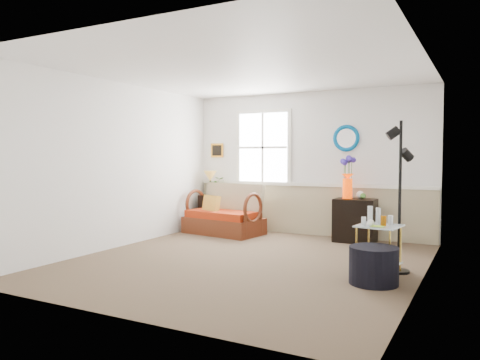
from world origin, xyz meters
The scene contains 19 objects.
floor centered at (0.00, 0.00, 0.00)m, with size 4.50×5.00×0.01m, color brown.
ceiling centered at (0.00, 0.00, 2.60)m, with size 4.50×5.00×0.01m, color white.
walls centered at (0.00, 0.00, 1.30)m, with size 4.51×5.01×2.60m.
wainscot centered at (0.00, 2.48, 0.45)m, with size 4.46×0.02×0.90m, color tan.
chair_rail centered at (0.00, 2.47, 0.92)m, with size 4.46×0.04×0.06m, color white.
window centered at (-0.90, 2.47, 1.60)m, with size 1.14×0.06×1.44m, color white, non-canonical shape.
picture centered at (-1.92, 2.48, 1.55)m, with size 0.28×0.03×0.28m, color #BB771E.
mirror centered at (0.70, 2.48, 1.75)m, with size 0.47×0.47×0.07m, color #007BB9.
loveseat centered at (-1.40, 1.83, 0.46)m, with size 1.40×0.80×0.92m, color #572C15, non-canonical shape.
throw_pillow centered at (-1.62, 1.74, 0.50)m, with size 0.41×0.10×0.41m, color #C56918, non-canonical shape.
lamp_stand centered at (-2.00, 2.28, 0.34)m, with size 0.38×0.38×0.67m, color black, non-canonical shape.
table_lamp centered at (-1.96, 2.28, 0.91)m, with size 0.26×0.26×0.47m, color gold, non-canonical shape.
potted_plant centered at (-1.87, 2.37, 0.81)m, with size 0.32×0.35×0.27m, color #4A8632.
cabinet centered at (0.95, 2.15, 0.36)m, with size 0.68×0.43×0.72m, color black, non-canonical shape.
flower_vase centered at (0.81, 2.17, 1.07)m, with size 0.21×0.21×0.70m, color #F43900, non-canonical shape.
side_table centered at (1.75, 0.12, 0.30)m, with size 0.48×0.48×0.61m, color #B19138, non-canonical shape.
tabletop_items centered at (1.72, 0.14, 0.71)m, with size 0.36×0.36×0.22m, color silver, non-canonical shape.
floor_lamp centered at (1.95, 0.35, 0.94)m, with size 0.27×0.27×1.87m, color black, non-canonical shape.
ottoman centered at (1.78, -0.32, 0.21)m, with size 0.55×0.55×0.42m, color black.
Camera 1 is at (2.89, -5.62, 1.45)m, focal length 35.00 mm.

